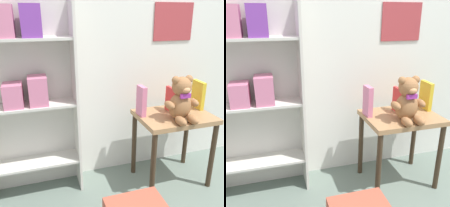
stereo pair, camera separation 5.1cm
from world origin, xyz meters
TOP-DOWN VIEW (x-y plane):
  - wall_back at (0.00, 1.44)m, footprint 4.80×0.07m
  - bookshelf_side at (-0.89, 1.31)m, footprint 0.70×0.23m
  - display_table at (0.19, 1.09)m, footprint 0.57×0.42m
  - teddy_bear at (0.17, 0.99)m, footprint 0.25×0.23m
  - book_standing_pink at (-0.07, 1.16)m, footprint 0.04×0.11m
  - book_standing_red at (0.19, 1.16)m, footprint 0.03×0.13m
  - book_standing_yellow at (0.44, 1.17)m, footprint 0.04×0.15m

SIDE VIEW (x-z plane):
  - display_table at x=0.19m, z-range 0.19..0.79m
  - book_standing_red at x=0.19m, z-range 0.59..0.79m
  - book_standing_yellow at x=0.44m, z-range 0.59..0.82m
  - book_standing_pink at x=-0.07m, z-range 0.59..0.83m
  - teddy_bear at x=0.17m, z-range 0.58..0.91m
  - bookshelf_side at x=-0.89m, z-range 0.10..1.54m
  - wall_back at x=0.00m, z-range 0.00..2.50m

